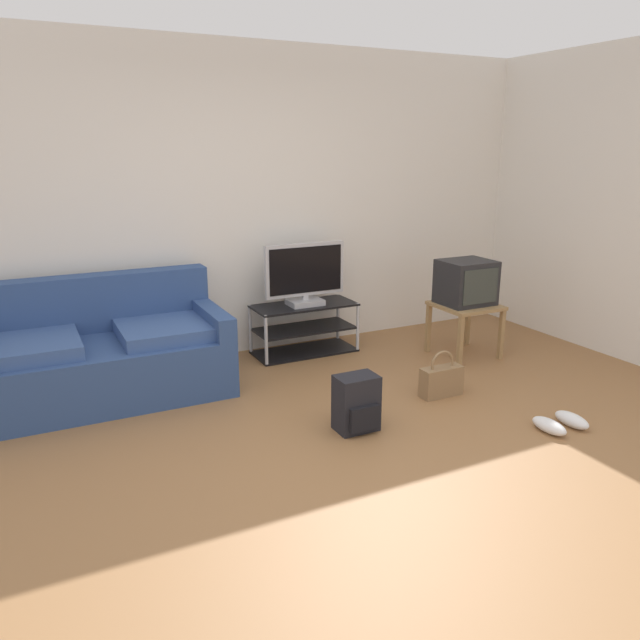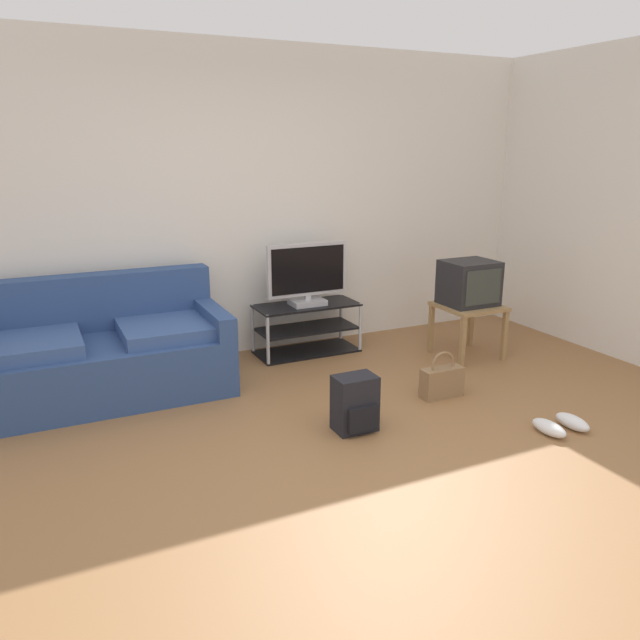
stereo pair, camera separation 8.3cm
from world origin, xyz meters
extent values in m
cube|color=olive|center=(0.00, 0.00, -0.01)|extent=(9.00, 9.80, 0.02)
cube|color=silver|center=(0.00, 2.45, 1.35)|extent=(9.00, 0.10, 2.70)
cube|color=silver|center=(3.05, 0.84, 1.35)|extent=(0.10, 3.60, 2.70)
cube|color=navy|center=(-1.25, 1.83, 0.22)|extent=(1.84, 0.92, 0.43)
cube|color=navy|center=(-1.25, 2.19, 0.66)|extent=(1.84, 0.20, 0.44)
cube|color=navy|center=(-0.40, 1.83, 0.52)|extent=(0.14, 0.92, 0.18)
cube|color=#365289|center=(-1.76, 1.77, 0.48)|extent=(0.74, 0.65, 0.10)
cube|color=#365289|center=(-0.75, 1.77, 0.48)|extent=(0.74, 0.65, 0.10)
cube|color=black|center=(0.56, 2.11, 0.45)|extent=(0.94, 0.42, 0.02)
cube|color=black|center=(0.56, 2.11, 0.23)|extent=(0.90, 0.40, 0.02)
cube|color=black|center=(0.56, 2.11, 0.01)|extent=(0.94, 0.42, 0.02)
cylinder|color=#B7B7BC|center=(0.10, 1.92, 0.23)|extent=(0.03, 0.03, 0.46)
cylinder|color=#B7B7BC|center=(1.01, 1.92, 0.23)|extent=(0.03, 0.03, 0.46)
cylinder|color=#B7B7BC|center=(0.10, 2.30, 0.23)|extent=(0.03, 0.03, 0.46)
cylinder|color=#B7B7BC|center=(1.01, 2.30, 0.23)|extent=(0.03, 0.03, 0.46)
cube|color=#B2B2B7|center=(0.56, 2.09, 0.48)|extent=(0.31, 0.22, 0.05)
cube|color=#B2B2B7|center=(0.56, 2.09, 0.53)|extent=(0.05, 0.04, 0.04)
cube|color=#B2B2B7|center=(0.56, 2.09, 0.78)|extent=(0.76, 0.04, 0.47)
cube|color=black|center=(0.56, 2.07, 0.78)|extent=(0.70, 0.01, 0.41)
cube|color=#9E7A4C|center=(1.82, 1.39, 0.47)|extent=(0.52, 0.52, 0.03)
cube|color=#9E7A4C|center=(1.59, 1.16, 0.23)|extent=(0.04, 0.04, 0.45)
cube|color=#9E7A4C|center=(2.05, 1.16, 0.23)|extent=(0.04, 0.04, 0.45)
cube|color=#9E7A4C|center=(1.59, 1.62, 0.23)|extent=(0.04, 0.04, 0.45)
cube|color=#9E7A4C|center=(2.05, 1.62, 0.23)|extent=(0.04, 0.04, 0.45)
cube|color=#232326|center=(1.82, 1.41, 0.68)|extent=(0.45, 0.38, 0.39)
cube|color=#333833|center=(1.82, 1.22, 0.68)|extent=(0.37, 0.01, 0.30)
cube|color=black|center=(0.18, 0.50, 0.19)|extent=(0.28, 0.19, 0.38)
cube|color=black|center=(0.18, 0.38, 0.12)|extent=(0.21, 0.04, 0.17)
cylinder|color=black|center=(0.10, 0.61, 0.21)|extent=(0.04, 0.04, 0.31)
cylinder|color=black|center=(0.26, 0.61, 0.21)|extent=(0.04, 0.04, 0.31)
cube|color=olive|center=(1.05, 0.71, 0.11)|extent=(0.33, 0.12, 0.23)
torus|color=olive|center=(1.05, 0.71, 0.26)|extent=(0.21, 0.02, 0.21)
ellipsoid|color=white|center=(1.31, -0.12, 0.04)|extent=(0.13, 0.27, 0.09)
ellipsoid|color=white|center=(1.52, -0.12, 0.04)|extent=(0.12, 0.27, 0.09)
camera|label=1|loc=(-1.73, -2.78, 1.84)|focal=34.52mm
camera|label=2|loc=(-1.65, -2.82, 1.84)|focal=34.52mm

